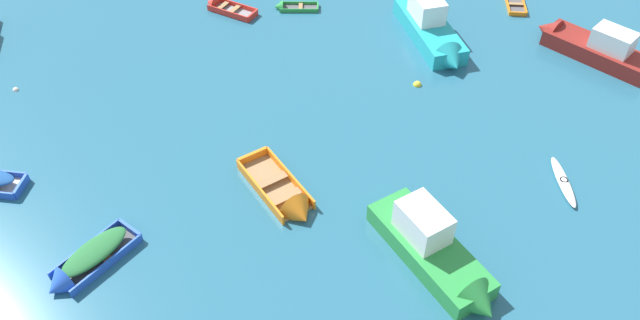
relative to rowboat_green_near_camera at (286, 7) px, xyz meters
The scene contains 10 objects.
rowboat_green_near_camera is the anchor object (origin of this frame).
kayak_white_near_right 19.42m from the rowboat_green_near_camera, 44.47° to the right, with size 0.86×3.11×0.29m.
rowboat_orange_far_back 15.96m from the rowboat_green_near_camera, 82.70° to the right, with size 4.02×4.57×1.47m.
rowboat_red_outer_left 3.99m from the rowboat_green_near_camera, behind, with size 3.49×2.34×1.01m.
motor_launch_maroon_back_row_center 17.53m from the rowboat_green_near_camera, 11.52° to the right, with size 6.09×5.43×2.28m.
motor_launch_turquoise_back_row_right 9.10m from the rowboat_green_near_camera, 18.49° to the right, with size 4.12×7.21×2.55m.
motor_launch_green_far_right 20.09m from the rowboat_green_near_camera, 66.44° to the right, with size 5.24×6.23×2.52m.
rowboat_blue_near_left 20.57m from the rowboat_green_near_camera, 105.61° to the right, with size 3.22×3.99×1.26m.
mooring_buoy_central 10.39m from the rowboat_green_near_camera, 42.19° to the right, with size 0.43×0.43×0.43m, color yellow.
mooring_buoy_near_foreground 15.86m from the rowboat_green_near_camera, 145.07° to the right, with size 0.30×0.30×0.30m, color silver.
Camera 1 is at (1.62, 1.86, 19.90)m, focal length 34.95 mm.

